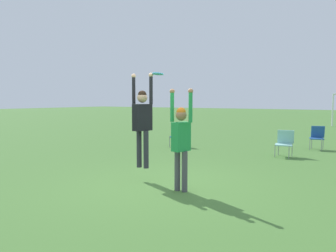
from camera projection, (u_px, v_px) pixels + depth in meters
ground_plane at (163, 185)px, 7.30m from camera, size 120.00×120.00×0.00m
person_jumping at (142, 118)px, 7.57m from camera, size 0.60×0.48×2.19m
person_defending at (181, 137)px, 6.71m from camera, size 0.54×0.42×2.12m
frisbee at (158, 74)px, 7.29m from camera, size 0.25×0.25×0.05m
camping_chair_1 at (178, 134)px, 13.14m from camera, size 0.62×0.68×0.87m
camping_chair_3 at (285, 141)px, 10.90m from camera, size 0.64×0.68×0.88m
camping_chair_4 at (317, 136)px, 12.44m from camera, size 0.58×0.63×0.89m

